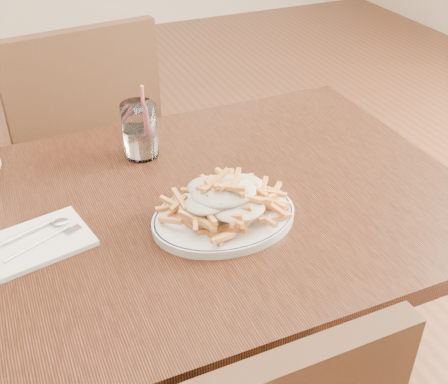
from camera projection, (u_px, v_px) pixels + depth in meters
name	position (u px, v px, depth m)	size (l,w,h in m)	color
table	(185.00, 233.00, 1.20)	(1.20, 0.80, 0.75)	black
chair_far	(83.00, 149.00, 1.78)	(0.49, 0.49, 0.95)	black
fries_plate	(224.00, 217.00, 1.10)	(0.30, 0.27, 0.02)	white
loaded_fries	(224.00, 197.00, 1.08)	(0.29, 0.26, 0.07)	#D0893F
napkin	(32.00, 244.00, 1.04)	(0.21, 0.14, 0.01)	white
cutlery	(31.00, 239.00, 1.04)	(0.17, 0.12, 0.01)	silver
water_glass	(140.00, 133.00, 1.29)	(0.08, 0.08, 0.18)	white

